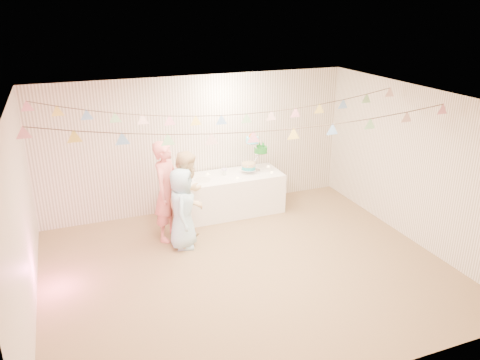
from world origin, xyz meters
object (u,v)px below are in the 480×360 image
object	(u,v)px
cake_stand	(254,154)
person_adult_a	(167,191)
person_adult_b	(189,198)
table	(229,194)
person_child	(182,208)

from	to	relation	value
cake_stand	person_adult_a	xyz separation A→B (m)	(-1.86, -0.66, -0.24)
cake_stand	person_adult_b	size ratio (longest dim) A/B	0.45
table	person_child	xyz separation A→B (m)	(-1.16, -0.99, 0.31)
person_adult_a	person_adult_b	size ratio (longest dim) A/B	1.09
person_adult_a	person_child	size ratio (longest dim) A/B	1.26
cake_stand	person_child	size ratio (longest dim) A/B	0.52
person_adult_b	person_child	distance (m)	0.24
person_adult_a	person_adult_b	world-z (taller)	person_adult_a
cake_stand	person_adult_a	world-z (taller)	person_adult_a
person_child	person_adult_a	bearing A→B (deg)	40.32
table	person_adult_a	world-z (taller)	person_adult_a
table	person_child	distance (m)	1.55
person_child	person_adult_b	bearing A→B (deg)	-27.91
table	person_adult_b	bearing A→B (deg)	-140.14
table	person_child	world-z (taller)	person_child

